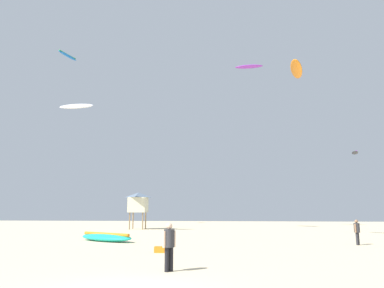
# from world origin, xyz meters

# --- Properties ---
(person_foreground) EXTENTS (0.44, 0.45, 1.76)m
(person_foreground) POSITION_xyz_m (0.58, 3.76, 1.03)
(person_foreground) COLOR black
(person_foreground) RESTS_ON ground
(person_midground) EXTENTS (0.38, 0.43, 1.60)m
(person_midground) POSITION_xyz_m (11.09, 14.77, 0.93)
(person_midground) COLOR #2D2D33
(person_midground) RESTS_ON ground
(kite_grounded_near) EXTENTS (5.03, 3.82, 0.65)m
(kite_grounded_near) POSITION_xyz_m (-5.88, 15.96, 0.29)
(kite_grounded_near) COLOR #19B29E
(kite_grounded_near) RESTS_ON ground
(lifeguard_tower) EXTENTS (2.30, 2.30, 4.15)m
(lifeguard_tower) POSITION_xyz_m (-7.37, 31.56, 3.05)
(lifeguard_tower) COLOR #8C704C
(lifeguard_tower) RESTS_ON ground
(cooler_box) EXTENTS (0.56, 0.36, 0.32)m
(cooler_box) POSITION_xyz_m (-0.81, 9.55, 0.16)
(cooler_box) COLOR orange
(cooler_box) RESTS_ON ground
(kite_aloft_1) EXTENTS (0.99, 2.31, 0.40)m
(kite_aloft_1) POSITION_xyz_m (18.46, 35.16, 9.02)
(kite_aloft_1) COLOR #2D2D33
(kite_aloft_2) EXTENTS (3.72, 1.26, 0.89)m
(kite_aloft_2) POSITION_xyz_m (-12.47, 24.73, 12.70)
(kite_aloft_2) COLOR white
(kite_aloft_3) EXTENTS (2.08, 3.76, 0.92)m
(kite_aloft_3) POSITION_xyz_m (-20.10, 38.12, 24.46)
(kite_aloft_3) COLOR blue
(kite_aloft_5) EXTENTS (2.01, 4.61, 1.12)m
(kite_aloft_5) POSITION_xyz_m (9.38, 22.31, 14.94)
(kite_aloft_5) COLOR orange
(kite_aloft_7) EXTENTS (3.69, 1.27, 0.38)m
(kite_aloft_7) POSITION_xyz_m (6.04, 35.76, 20.81)
(kite_aloft_7) COLOR purple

